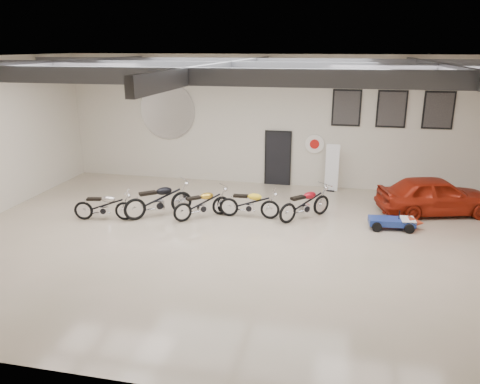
% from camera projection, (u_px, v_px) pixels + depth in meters
% --- Properties ---
extents(floor, '(16.00, 12.00, 0.01)m').
position_uv_depth(floor, '(231.00, 241.00, 13.21)').
color(floor, tan).
rests_on(floor, ground).
extents(ceiling, '(16.00, 12.00, 0.01)m').
position_uv_depth(ceiling, '(230.00, 58.00, 11.72)').
color(ceiling, slate).
rests_on(ceiling, back_wall).
extents(back_wall, '(16.00, 0.02, 5.00)m').
position_uv_depth(back_wall, '(266.00, 121.00, 18.06)').
color(back_wall, beige).
rests_on(back_wall, floor).
extents(ceiling_beams, '(15.80, 11.80, 0.32)m').
position_uv_depth(ceiling_beams, '(230.00, 68.00, 11.79)').
color(ceiling_beams, '#57585F').
rests_on(ceiling_beams, ceiling).
extents(door, '(0.92, 0.08, 2.10)m').
position_uv_depth(door, '(278.00, 159.00, 18.35)').
color(door, black).
rests_on(door, back_wall).
extents(logo_plaque, '(2.30, 0.06, 1.16)m').
position_uv_depth(logo_plaque, '(167.00, 111.00, 18.73)').
color(logo_plaque, silver).
rests_on(logo_plaque, back_wall).
extents(poster_left, '(1.05, 0.08, 1.35)m').
position_uv_depth(poster_left, '(346.00, 108.00, 17.24)').
color(poster_left, black).
rests_on(poster_left, back_wall).
extents(poster_mid, '(1.05, 0.08, 1.35)m').
position_uv_depth(poster_mid, '(392.00, 109.00, 16.92)').
color(poster_mid, black).
rests_on(poster_mid, back_wall).
extents(poster_right, '(1.05, 0.08, 1.35)m').
position_uv_depth(poster_right, '(439.00, 110.00, 16.60)').
color(poster_right, black).
rests_on(poster_right, back_wall).
extents(oil_sign, '(0.72, 0.10, 0.72)m').
position_uv_depth(oil_sign, '(315.00, 144.00, 17.87)').
color(oil_sign, white).
rests_on(oil_sign, back_wall).
extents(banner_stand, '(0.52, 0.26, 1.83)m').
position_uv_depth(banner_stand, '(332.00, 168.00, 17.54)').
color(banner_stand, white).
rests_on(banner_stand, floor).
extents(motorcycle_silver, '(1.93, 0.92, 0.97)m').
position_uv_depth(motorcycle_silver, '(104.00, 205.00, 14.72)').
color(motorcycle_silver, silver).
rests_on(motorcycle_silver, floor).
extents(motorcycle_black, '(2.15, 1.95, 1.16)m').
position_uv_depth(motorcycle_black, '(158.00, 199.00, 15.01)').
color(motorcycle_black, silver).
rests_on(motorcycle_black, floor).
extents(motorcycle_gold, '(1.83, 1.72, 1.00)m').
position_uv_depth(motorcycle_gold, '(202.00, 203.00, 14.87)').
color(motorcycle_gold, silver).
rests_on(motorcycle_gold, floor).
extents(motorcycle_yellow, '(1.92, 0.63, 0.99)m').
position_uv_depth(motorcycle_yellow, '(249.00, 203.00, 14.92)').
color(motorcycle_yellow, silver).
rests_on(motorcycle_yellow, floor).
extents(motorcycle_red, '(1.85, 1.89, 1.05)m').
position_uv_depth(motorcycle_red, '(305.00, 203.00, 14.81)').
color(motorcycle_red, silver).
rests_on(motorcycle_red, floor).
extents(go_kart, '(1.69, 0.86, 0.60)m').
position_uv_depth(go_kart, '(397.00, 220.00, 14.04)').
color(go_kart, navy).
rests_on(go_kart, floor).
extents(vintage_car, '(2.43, 3.97, 1.26)m').
position_uv_depth(vintage_car, '(436.00, 195.00, 15.23)').
color(vintage_car, '#9A200E').
rests_on(vintage_car, floor).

